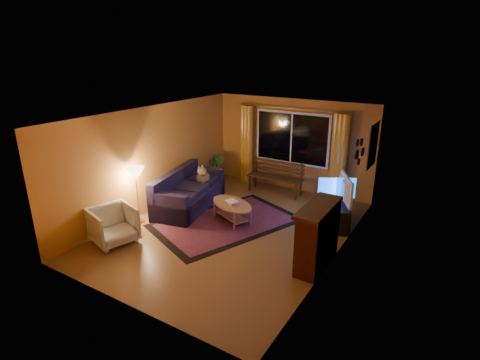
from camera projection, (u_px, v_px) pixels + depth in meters
The scene contains 22 objects.
floor at pixel (233, 230), 8.16m from camera, with size 4.50×6.00×0.02m, color brown.
ceiling at pixel (232, 114), 7.33m from camera, with size 4.50×6.00×0.02m, color white.
wall_back at pixel (292, 145), 10.17m from camera, with size 4.50×0.02×2.50m, color #C37D30.
wall_left at pixel (152, 159), 8.86m from camera, with size 0.02×6.00×2.50m, color #C37D30.
wall_right at pixel (340, 196), 6.63m from camera, with size 0.02×6.00×2.50m, color #C37D30.
window at pixel (291, 138), 10.05m from camera, with size 2.00×0.02×1.30m, color black.
curtain_rod at pixel (292, 109), 9.75m from camera, with size 0.03×0.03×3.20m, color #BF8C3F.
curtain_left at pixel (247, 144), 10.77m from camera, with size 0.36×0.36×2.24m, color gold.
curtain_right at pixel (339, 158), 9.44m from camera, with size 0.36×0.36×2.24m, color gold.
bench at pixel (275, 185), 10.13m from camera, with size 1.50×0.44×0.45m, color #331E0B.
potted_plant at pixel (217, 169), 10.82m from camera, with size 0.48×0.48×0.86m, color #235B1E.
sofa at pixel (189, 190), 9.17m from camera, with size 0.96×2.24×0.91m, color #1E1734.
dog at pixel (203, 176), 9.48m from camera, with size 0.30×0.41×0.45m, color olive, non-canonical shape.
armchair at pixel (113, 223), 7.49m from camera, with size 0.80×0.75×0.83m, color beige.
floor_lamp at pixel (138, 196), 8.30m from camera, with size 0.21×0.21×1.27m, color #BF8C3F.
rug at pixel (226, 222), 8.45m from camera, with size 1.99×3.14×0.02m, color maroon.
coffee_table at pixel (232, 212), 8.49m from camera, with size 1.21×1.21×0.44m, color #B0704D.
tv_console at pixel (339, 212), 8.36m from camera, with size 0.43×1.28×0.53m, color black.
television at pixel (341, 189), 8.18m from camera, with size 1.02×0.13×0.59m, color black.
fireplace at pixel (318, 238), 6.64m from camera, with size 0.40×1.20×1.10m, color maroon.
mirror_cluster at pixel (359, 150), 7.52m from camera, with size 0.06×0.60×0.56m, color black, non-canonical shape.
painting at pixel (373, 145), 8.49m from camera, with size 0.04×0.76×0.96m, color #D5511B.
Camera 1 is at (3.98, -6.18, 3.71)m, focal length 28.00 mm.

